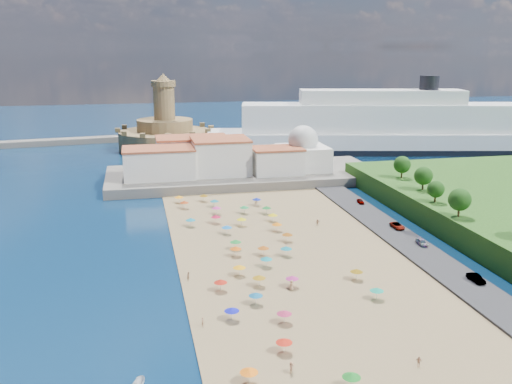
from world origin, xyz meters
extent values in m
plane|color=#071938|center=(0.00, 0.00, 0.00)|extent=(700.00, 700.00, 0.00)
cube|color=#59544C|center=(10.00, 73.00, 1.50)|extent=(90.00, 36.00, 3.00)
cube|color=#59544C|center=(-12.00, 108.00, 1.20)|extent=(18.00, 70.00, 2.40)
cube|color=silver|center=(-18.00, 69.00, 7.50)|extent=(22.00, 14.00, 9.00)
cube|color=silver|center=(2.00, 71.00, 8.50)|extent=(18.00, 16.00, 11.00)
cube|color=silver|center=(20.00, 67.00, 7.00)|extent=(16.00, 12.00, 8.00)
cube|color=silver|center=(-6.00, 83.00, 8.00)|extent=(24.00, 14.00, 10.00)
cube|color=silver|center=(30.00, 71.00, 7.00)|extent=(16.00, 16.00, 8.00)
sphere|color=silver|center=(30.00, 71.00, 13.00)|extent=(10.00, 10.00, 10.00)
cylinder|color=silver|center=(30.00, 71.00, 16.80)|extent=(1.20, 1.20, 1.60)
cylinder|color=olive|center=(-12.00, 138.00, 4.00)|extent=(40.00, 40.00, 8.00)
cylinder|color=olive|center=(-12.00, 138.00, 10.50)|extent=(24.00, 24.00, 5.00)
cylinder|color=olive|center=(-12.00, 138.00, 20.00)|extent=(9.00, 9.00, 14.00)
cylinder|color=olive|center=(-12.00, 138.00, 28.20)|extent=(10.40, 10.40, 2.40)
cone|color=olive|center=(-12.00, 138.00, 30.90)|extent=(6.00, 6.00, 3.00)
cube|color=black|center=(76.18, 112.17, 1.17)|extent=(147.26, 51.81, 2.35)
cube|color=white|center=(76.18, 112.17, 4.35)|extent=(146.19, 51.20, 8.70)
cube|color=white|center=(76.18, 112.17, 14.50)|extent=(117.04, 41.34, 11.60)
cube|color=white|center=(76.18, 112.17, 23.19)|extent=(68.98, 27.42, 5.80)
cylinder|color=black|center=(95.08, 108.12, 28.99)|extent=(7.73, 7.73, 5.80)
cylinder|color=gray|center=(8.14, 30.96, 1.25)|extent=(0.07, 0.07, 2.00)
cone|color=#136C26|center=(8.14, 30.96, 2.15)|extent=(2.50, 2.50, 0.60)
cylinder|color=gray|center=(-13.70, 46.84, 1.25)|extent=(0.07, 0.07, 2.00)
cone|color=orange|center=(-13.70, 46.84, 2.15)|extent=(2.50, 2.50, 0.60)
cylinder|color=gray|center=(-0.46, -5.56, 1.25)|extent=(0.07, 0.07, 2.00)
cone|color=#0E7C89|center=(-0.46, -5.56, 2.15)|extent=(2.50, 2.50, 0.60)
cylinder|color=gray|center=(-11.16, -26.86, 1.25)|extent=(0.07, 0.07, 2.00)
cone|color=#0E11B7|center=(-11.16, -26.86, 2.15)|extent=(2.50, 2.50, 0.60)
cylinder|color=gray|center=(-6.61, 46.97, 1.25)|extent=(0.07, 0.07, 2.00)
cone|color=#7E570B|center=(-6.61, 46.97, 2.15)|extent=(2.50, 2.50, 0.60)
cylinder|color=gray|center=(1.97, -16.18, 1.25)|extent=(0.07, 0.07, 2.00)
cone|color=#A32271|center=(1.97, -16.18, 2.15)|extent=(2.50, 2.50, 0.60)
cylinder|color=gray|center=(-12.01, -45.06, 1.25)|extent=(0.07, 0.07, 2.00)
cone|color=orange|center=(-12.01, -45.06, 2.15)|extent=(2.50, 2.50, 0.60)
cylinder|color=gray|center=(-3.93, -14.59, 1.25)|extent=(0.07, 0.07, 2.00)
cone|color=#976A0D|center=(-3.93, -14.59, 2.15)|extent=(2.50, 2.50, 0.60)
cylinder|color=gray|center=(5.05, -0.48, 1.25)|extent=(0.07, 0.07, 2.00)
cone|color=#0D6D7F|center=(5.05, -0.48, 2.15)|extent=(2.50, 2.50, 0.60)
cylinder|color=gray|center=(-5.47, -38.47, 1.25)|extent=(0.07, 0.07, 2.00)
cone|color=red|center=(-5.47, -38.47, 2.15)|extent=(2.50, 2.50, 0.60)
cylinder|color=gray|center=(-6.57, -8.82, 1.25)|extent=(0.07, 0.07, 2.00)
cone|color=orange|center=(-6.57, -8.82, 2.15)|extent=(2.50, 2.50, 0.60)
cylinder|color=gray|center=(14.88, -15.52, 1.25)|extent=(0.07, 0.07, 2.00)
cone|color=#7E5C0B|center=(14.88, -15.52, 2.15)|extent=(2.50, 2.50, 0.60)
cylinder|color=gray|center=(0.78, -48.95, 1.25)|extent=(0.07, 0.07, 2.00)
cone|color=#14731E|center=(0.78, -48.95, 2.15)|extent=(2.50, 2.50, 0.60)
cylinder|color=gray|center=(0.40, 0.84, 1.25)|extent=(0.07, 0.07, 2.00)
cone|color=#9A480E|center=(0.40, 0.84, 2.15)|extent=(2.50, 2.50, 0.60)
cylinder|color=gray|center=(-5.39, 1.73, 1.25)|extent=(0.07, 0.07, 2.00)
cone|color=#D3540B|center=(-5.39, 1.73, 2.15)|extent=(2.50, 2.50, 0.60)
cylinder|color=gray|center=(-11.22, -15.14, 1.25)|extent=(0.07, 0.07, 2.00)
cone|color=#B01B0E|center=(-11.22, -15.14, 2.15)|extent=(2.50, 2.50, 0.60)
cylinder|color=gray|center=(-3.11, -29.65, 1.25)|extent=(0.07, 0.07, 2.00)
cone|color=#A9244D|center=(-3.11, -29.65, 2.15)|extent=(2.50, 2.50, 0.60)
cylinder|color=gray|center=(-4.89, 16.59, 1.25)|extent=(0.07, 0.07, 2.00)
cone|color=#0E62B8|center=(-4.89, 16.59, 2.15)|extent=(2.50, 2.50, 0.60)
cylinder|color=gray|center=(-4.43, 40.61, 1.25)|extent=(0.07, 0.07, 2.00)
cone|color=#0E6882|center=(-4.43, 40.61, 2.15)|extent=(2.50, 2.50, 0.60)
cylinder|color=gray|center=(-12.72, 40.81, 1.25)|extent=(0.07, 0.07, 2.00)
cone|color=#9B340E|center=(-12.72, 40.81, 2.15)|extent=(2.50, 2.50, 0.60)
cylinder|color=gray|center=(7.38, 39.99, 1.25)|extent=(0.07, 0.07, 2.00)
cone|color=#0B1D96|center=(7.38, 39.99, 2.15)|extent=(2.50, 2.50, 0.60)
cylinder|color=gray|center=(7.27, 16.32, 1.25)|extent=(0.07, 0.07, 2.00)
cone|color=orange|center=(7.27, 16.32, 2.15)|extent=(2.50, 2.50, 0.60)
cylinder|color=gray|center=(8.19, 24.13, 1.25)|extent=(0.07, 0.07, 2.00)
cone|color=#DAC10B|center=(8.19, 24.13, 2.15)|extent=(2.50, 2.50, 0.60)
cylinder|color=gray|center=(2.44, 32.63, 1.25)|extent=(0.07, 0.07, 2.00)
cone|color=#167D3C|center=(2.44, 32.63, 2.15)|extent=(2.50, 2.50, 0.60)
cylinder|color=gray|center=(-0.27, 22.22, 1.25)|extent=(0.07, 0.07, 2.00)
cone|color=#CABF0B|center=(-0.27, 22.22, 2.15)|extent=(2.50, 2.50, 0.60)
cylinder|color=gray|center=(-6.14, -22.00, 1.25)|extent=(0.07, 0.07, 2.00)
cone|color=#0F5A8B|center=(-6.14, -22.00, 2.15)|extent=(2.50, 2.50, 0.60)
cylinder|color=gray|center=(7.71, 8.37, 1.25)|extent=(0.07, 0.07, 2.00)
cone|color=#86450C|center=(7.71, 8.37, 2.15)|extent=(2.50, 2.50, 0.60)
cylinder|color=gray|center=(15.06, -24.47, 1.25)|extent=(0.07, 0.07, 2.00)
cone|color=#0F8D70|center=(15.06, -24.47, 2.15)|extent=(2.50, 2.50, 0.60)
cylinder|color=gray|center=(-6.18, 25.58, 1.25)|extent=(0.07, 0.07, 2.00)
cone|color=#B40E34|center=(-6.18, 25.58, 2.15)|extent=(2.50, 2.50, 0.60)
cylinder|color=gray|center=(-4.86, 33.62, 1.25)|extent=(0.07, 0.07, 2.00)
cone|color=#BF2981|center=(-4.86, 33.62, 2.15)|extent=(2.50, 2.50, 0.60)
cylinder|color=gray|center=(-4.66, 5.99, 1.25)|extent=(0.07, 0.07, 2.00)
cone|color=#167C2B|center=(-4.66, 5.99, 2.15)|extent=(2.50, 2.50, 0.60)
cylinder|color=gray|center=(-12.67, 24.33, 1.25)|extent=(0.07, 0.07, 2.00)
cone|color=#0F738D|center=(-12.67, 24.33, 2.15)|extent=(2.50, 2.50, 0.60)
imported|color=tan|center=(11.85, -46.02, 1.03)|extent=(0.99, 0.75, 1.56)
imported|color=tan|center=(7.17, 39.64, 1.13)|extent=(1.19, 0.75, 1.75)
imported|color=tan|center=(18.23, 18.52, 1.07)|extent=(1.57, 0.65, 1.65)
imported|color=tan|center=(1.51, -17.47, 1.19)|extent=(1.10, 1.01, 1.88)
imported|color=tan|center=(-16.05, -28.01, 1.04)|extent=(0.58, 0.68, 1.58)
imported|color=tan|center=(-5.90, -43.89, 1.09)|extent=(1.25, 1.59, 1.68)
imported|color=tan|center=(-16.39, -8.83, 1.06)|extent=(0.99, 1.00, 1.63)
imported|color=gray|center=(36.00, 10.95, 1.37)|extent=(2.25, 4.85, 1.34)
imported|color=gray|center=(36.00, -22.11, 1.41)|extent=(1.74, 4.36, 1.41)
imported|color=gray|center=(36.00, 34.15, 1.30)|extent=(1.73, 3.64, 1.20)
imported|color=gray|center=(36.00, -1.31, 1.31)|extent=(1.95, 4.29, 1.22)
cylinder|color=#382314|center=(45.85, 1.04, 7.43)|extent=(0.50, 0.50, 2.85)
sphere|color=#14380F|center=(45.85, 1.04, 10.00)|extent=(5.14, 5.14, 5.14)
cylinder|color=#382314|center=(46.97, 13.51, 7.19)|extent=(0.50, 0.50, 2.37)
sphere|color=#14380F|center=(46.97, 13.51, 9.32)|extent=(4.27, 4.27, 4.27)
cylinder|color=#382314|center=(50.01, 25.55, 7.39)|extent=(0.50, 0.50, 2.78)
sphere|color=#14380F|center=(50.01, 25.55, 9.89)|extent=(5.00, 5.00, 5.00)
cylinder|color=#382314|center=(51.11, 40.39, 7.39)|extent=(0.50, 0.50, 2.79)
sphere|color=#14380F|center=(51.11, 40.39, 9.90)|extent=(5.02, 5.02, 5.02)
camera|label=1|loc=(-25.11, -110.45, 43.39)|focal=40.00mm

